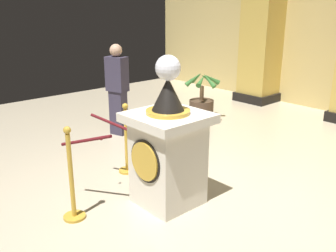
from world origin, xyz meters
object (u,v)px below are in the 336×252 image
object	(u,v)px
pedestal_clock	(168,148)
stanchion_far	(72,187)
stanchion_near	(127,149)
potted_palm_left	(202,104)
bystander_guest	(117,88)

from	to	relation	value
pedestal_clock	stanchion_far	world-z (taller)	pedestal_clock
stanchion_near	potted_palm_left	size ratio (longest dim) A/B	0.98
stanchion_near	stanchion_far	distance (m)	1.28
stanchion_far	potted_palm_left	bearing A→B (deg)	113.27
stanchion_near	stanchion_far	bearing A→B (deg)	-62.60
pedestal_clock	bystander_guest	bearing A→B (deg)	157.68
pedestal_clock	stanchion_near	bearing A→B (deg)	171.82
pedestal_clock	bystander_guest	size ratio (longest dim) A/B	1.08
pedestal_clock	stanchion_near	size ratio (longest dim) A/B	1.75
pedestal_clock	stanchion_far	size ratio (longest dim) A/B	1.64
stanchion_near	bystander_guest	distance (m)	1.72
stanchion_near	potted_palm_left	world-z (taller)	potted_palm_left
bystander_guest	stanchion_far	bearing A→B (deg)	-44.77
bystander_guest	pedestal_clock	bearing A→B (deg)	-22.32
pedestal_clock	stanchion_far	distance (m)	1.12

